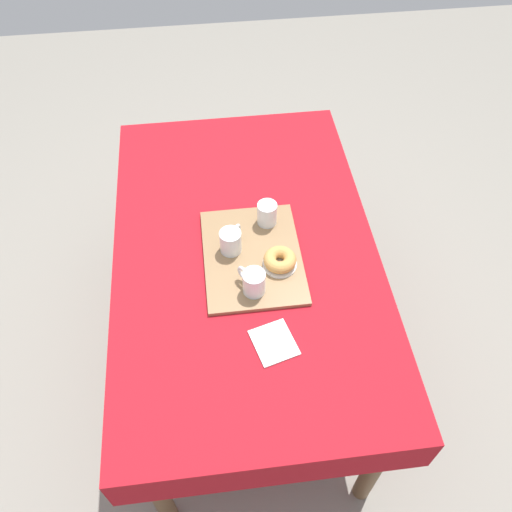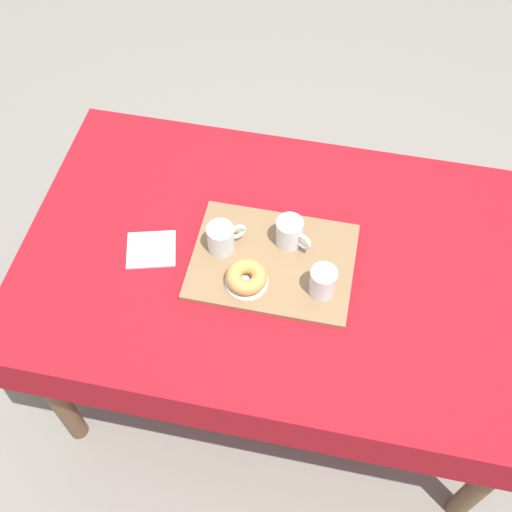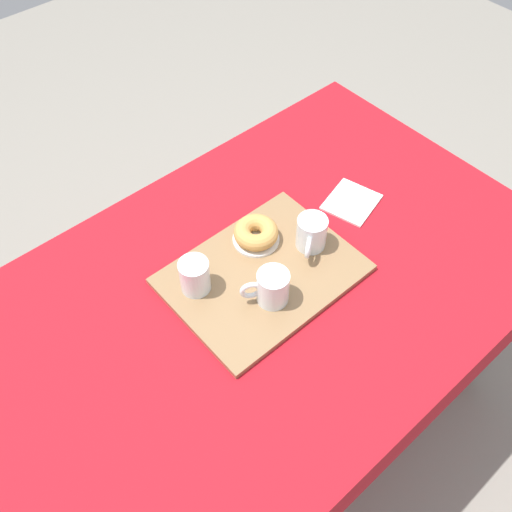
{
  "view_description": "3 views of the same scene",
  "coord_description": "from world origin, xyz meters",
  "px_view_note": "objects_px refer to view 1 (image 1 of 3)",
  "views": [
    {
      "loc": [
        -1.17,
        0.11,
        2.19
      ],
      "look_at": [
        -0.05,
        -0.03,
        0.77
      ],
      "focal_mm": 37.24,
      "sensor_mm": 36.0,
      "label": 1
    },
    {
      "loc": [
        0.11,
        -0.98,
        2.22
      ],
      "look_at": [
        -0.09,
        -0.03,
        0.78
      ],
      "focal_mm": 44.84,
      "sensor_mm": 36.0,
      "label": 2
    },
    {
      "loc": [
        0.51,
        0.59,
        1.85
      ],
      "look_at": [
        -0.05,
        -0.05,
        0.79
      ],
      "focal_mm": 39.96,
      "sensor_mm": 36.0,
      "label": 3
    }
  ],
  "objects_px": {
    "sugar_donut_left": "(280,260)",
    "tea_mug_left": "(254,283)",
    "dining_table": "(246,265)",
    "tea_mug_right": "(231,242)",
    "paper_napkin": "(274,343)",
    "donut_plate_left": "(280,264)",
    "water_glass_near": "(267,215)",
    "serving_tray": "(252,256)"
  },
  "relations": [
    {
      "from": "sugar_donut_left",
      "to": "tea_mug_left",
      "type": "bearing_deg",
      "value": 132.45
    },
    {
      "from": "tea_mug_left",
      "to": "sugar_donut_left",
      "type": "height_order",
      "value": "tea_mug_left"
    },
    {
      "from": "dining_table",
      "to": "tea_mug_right",
      "type": "bearing_deg",
      "value": 99.07
    },
    {
      "from": "tea_mug_right",
      "to": "paper_napkin",
      "type": "height_order",
      "value": "tea_mug_right"
    },
    {
      "from": "tea_mug_left",
      "to": "tea_mug_right",
      "type": "bearing_deg",
      "value": 17.44
    },
    {
      "from": "tea_mug_left",
      "to": "donut_plate_left",
      "type": "xyz_separation_m",
      "value": [
        0.09,
        -0.1,
        -0.04
      ]
    },
    {
      "from": "tea_mug_right",
      "to": "water_glass_near",
      "type": "height_order",
      "value": "same"
    },
    {
      "from": "sugar_donut_left",
      "to": "paper_napkin",
      "type": "height_order",
      "value": "sugar_donut_left"
    },
    {
      "from": "water_glass_near",
      "to": "donut_plate_left",
      "type": "xyz_separation_m",
      "value": [
        -0.2,
        -0.02,
        -0.04
      ]
    },
    {
      "from": "tea_mug_right",
      "to": "tea_mug_left",
      "type": "bearing_deg",
      "value": -162.56
    },
    {
      "from": "serving_tray",
      "to": "donut_plate_left",
      "type": "height_order",
      "value": "donut_plate_left"
    },
    {
      "from": "tea_mug_right",
      "to": "water_glass_near",
      "type": "relative_size",
      "value": 1.22
    },
    {
      "from": "serving_tray",
      "to": "tea_mug_left",
      "type": "height_order",
      "value": "tea_mug_left"
    },
    {
      "from": "water_glass_near",
      "to": "sugar_donut_left",
      "type": "xyz_separation_m",
      "value": [
        -0.2,
        -0.02,
        -0.01
      ]
    },
    {
      "from": "serving_tray",
      "to": "paper_napkin",
      "type": "height_order",
      "value": "serving_tray"
    },
    {
      "from": "sugar_donut_left",
      "to": "serving_tray",
      "type": "bearing_deg",
      "value": 57.56
    },
    {
      "from": "donut_plate_left",
      "to": "paper_napkin",
      "type": "distance_m",
      "value": 0.29
    },
    {
      "from": "sugar_donut_left",
      "to": "dining_table",
      "type": "bearing_deg",
      "value": 47.81
    },
    {
      "from": "sugar_donut_left",
      "to": "paper_napkin",
      "type": "bearing_deg",
      "value": 168.13
    },
    {
      "from": "paper_napkin",
      "to": "dining_table",
      "type": "bearing_deg",
      "value": 6.93
    },
    {
      "from": "serving_tray",
      "to": "donut_plate_left",
      "type": "relative_size",
      "value": 3.79
    },
    {
      "from": "serving_tray",
      "to": "water_glass_near",
      "type": "bearing_deg",
      "value": -25.71
    },
    {
      "from": "tea_mug_right",
      "to": "donut_plate_left",
      "type": "bearing_deg",
      "value": -119.61
    },
    {
      "from": "dining_table",
      "to": "serving_tray",
      "type": "height_order",
      "value": "serving_tray"
    },
    {
      "from": "donut_plate_left",
      "to": "dining_table",
      "type": "bearing_deg",
      "value": 47.81
    },
    {
      "from": "paper_napkin",
      "to": "donut_plate_left",
      "type": "bearing_deg",
      "value": -11.87
    },
    {
      "from": "donut_plate_left",
      "to": "sugar_donut_left",
      "type": "bearing_deg",
      "value": 0.0
    },
    {
      "from": "dining_table",
      "to": "paper_napkin",
      "type": "bearing_deg",
      "value": -173.07
    },
    {
      "from": "serving_tray",
      "to": "tea_mug_left",
      "type": "bearing_deg",
      "value": 174.91
    },
    {
      "from": "water_glass_near",
      "to": "donut_plate_left",
      "type": "relative_size",
      "value": 0.74
    },
    {
      "from": "serving_tray",
      "to": "water_glass_near",
      "type": "xyz_separation_m",
      "value": [
        0.15,
        -0.07,
        0.05
      ]
    },
    {
      "from": "donut_plate_left",
      "to": "sugar_donut_left",
      "type": "distance_m",
      "value": 0.02
    },
    {
      "from": "dining_table",
      "to": "tea_mug_right",
      "type": "relative_size",
      "value": 14.08
    },
    {
      "from": "tea_mug_right",
      "to": "water_glass_near",
      "type": "bearing_deg",
      "value": -51.36
    },
    {
      "from": "dining_table",
      "to": "tea_mug_left",
      "type": "height_order",
      "value": "tea_mug_left"
    },
    {
      "from": "dining_table",
      "to": "paper_napkin",
      "type": "xyz_separation_m",
      "value": [
        -0.38,
        -0.05,
        0.1
      ]
    },
    {
      "from": "water_glass_near",
      "to": "paper_napkin",
      "type": "bearing_deg",
      "value": 174.9
    },
    {
      "from": "serving_tray",
      "to": "paper_napkin",
      "type": "bearing_deg",
      "value": -175.56
    },
    {
      "from": "tea_mug_right",
      "to": "water_glass_near",
      "type": "distance_m",
      "value": 0.18
    },
    {
      "from": "donut_plate_left",
      "to": "paper_napkin",
      "type": "bearing_deg",
      "value": 168.13
    },
    {
      "from": "serving_tray",
      "to": "donut_plate_left",
      "type": "xyz_separation_m",
      "value": [
        -0.06,
        -0.09,
        0.01
      ]
    },
    {
      "from": "paper_napkin",
      "to": "serving_tray",
      "type": "bearing_deg",
      "value": 4.44
    }
  ]
}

